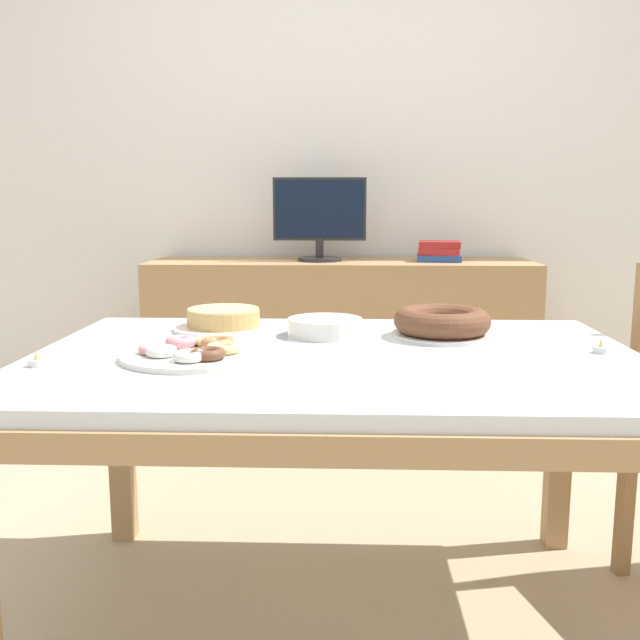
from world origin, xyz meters
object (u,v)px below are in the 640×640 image
(cake_chocolate_round, at_px, (224,320))
(plate_stack, at_px, (325,327))
(tealight_centre, at_px, (601,349))
(tealight_near_cakes, at_px, (404,320))
(tealight_near_front, at_px, (443,321))
(tealight_right_edge, at_px, (37,362))
(pastry_platter, at_px, (194,352))
(computer_monitor, at_px, (320,219))
(cake_golden_bundt, at_px, (442,323))
(book_stack, at_px, (439,252))

(cake_chocolate_round, bearing_deg, plate_stack, -14.61)
(cake_chocolate_round, distance_m, tealight_centre, 1.03)
(tealight_centre, bearing_deg, tealight_near_cakes, 137.78)
(tealight_near_front, bearing_deg, tealight_centre, -49.43)
(plate_stack, height_order, tealight_right_edge, plate_stack)
(cake_chocolate_round, distance_m, pastry_platter, 0.38)
(pastry_platter, height_order, tealight_centre, pastry_platter)
(computer_monitor, relative_size, cake_chocolate_round, 1.45)
(plate_stack, bearing_deg, cake_golden_bundt, -2.13)
(book_stack, distance_m, tealight_near_cakes, 1.13)
(cake_chocolate_round, relative_size, tealight_near_front, 7.33)
(cake_chocolate_round, distance_m, tealight_near_cakes, 0.55)
(pastry_platter, bearing_deg, tealight_right_edge, -164.09)
(computer_monitor, height_order, cake_golden_bundt, computer_monitor)
(tealight_near_cakes, bearing_deg, cake_chocolate_round, -166.08)
(pastry_platter, xyz_separation_m, tealight_right_edge, (-0.34, -0.10, -0.00))
(tealight_near_cakes, bearing_deg, plate_stack, -138.33)
(cake_golden_bundt, relative_size, tealight_centre, 6.88)
(computer_monitor, height_order, plate_stack, computer_monitor)
(book_stack, height_order, tealight_right_edge, book_stack)
(plate_stack, xyz_separation_m, tealight_near_cakes, (0.24, 0.21, -0.01))
(plate_stack, relative_size, tealight_near_cakes, 5.25)
(tealight_near_cakes, bearing_deg, book_stack, 77.36)
(tealight_centre, bearing_deg, book_stack, 97.92)
(cake_chocolate_round, xyz_separation_m, tealight_centre, (0.99, -0.28, -0.02))
(computer_monitor, relative_size, book_stack, 2.02)
(pastry_platter, xyz_separation_m, tealight_centre, (1.00, 0.10, -0.00))
(book_stack, height_order, pastry_platter, book_stack)
(book_stack, bearing_deg, tealight_near_front, -96.59)
(plate_stack, relative_size, tealight_centre, 5.25)
(cake_chocolate_round, relative_size, pastry_platter, 0.84)
(book_stack, bearing_deg, tealight_centre, -82.08)
(cake_chocolate_round, bearing_deg, tealight_near_cakes, 13.92)
(book_stack, bearing_deg, pastry_platter, -116.17)
(book_stack, height_order, tealight_near_front, book_stack)
(cake_golden_bundt, xyz_separation_m, tealight_centre, (0.37, -0.19, -0.03))
(computer_monitor, bearing_deg, book_stack, 0.15)
(plate_stack, distance_m, tealight_centre, 0.72)
(pastry_platter, height_order, tealight_near_cakes, pastry_platter)
(computer_monitor, height_order, tealight_near_front, computer_monitor)
(computer_monitor, height_order, tealight_centre, computer_monitor)
(plate_stack, xyz_separation_m, tealight_near_front, (0.35, 0.19, -0.01))
(cake_golden_bundt, xyz_separation_m, pastry_platter, (-0.63, -0.29, -0.03))
(tealight_right_edge, bearing_deg, pastry_platter, 15.91)
(computer_monitor, xyz_separation_m, book_stack, (0.55, 0.00, -0.15))
(tealight_right_edge, bearing_deg, computer_monitor, 71.02)
(cake_golden_bundt, relative_size, tealight_near_front, 6.88)
(tealight_right_edge, bearing_deg, book_stack, 56.41)
(cake_chocolate_round, relative_size, tealight_right_edge, 7.33)
(cake_chocolate_round, bearing_deg, computer_monitor, 79.12)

